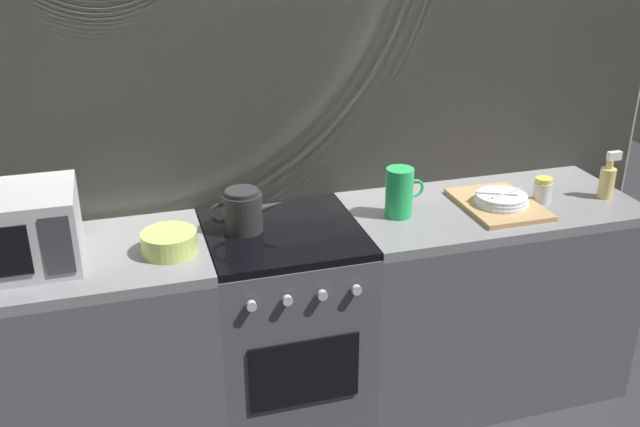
# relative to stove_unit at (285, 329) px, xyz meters

# --- Properties ---
(ground_plane) EXTENTS (8.00, 8.00, 0.00)m
(ground_plane) POSITION_rel_stove_unit_xyz_m (0.00, 0.00, -0.45)
(ground_plane) COLOR #2D2D33
(back_wall) EXTENTS (3.60, 0.05, 2.40)m
(back_wall) POSITION_rel_stove_unit_xyz_m (0.00, 0.32, 0.75)
(back_wall) COLOR #B2AD9E
(back_wall) RESTS_ON ground_plane
(counter_left) EXTENTS (1.20, 0.60, 0.90)m
(counter_left) POSITION_rel_stove_unit_xyz_m (-0.90, 0.00, 0.00)
(counter_left) COLOR #515459
(counter_left) RESTS_ON ground_plane
(stove_unit) EXTENTS (0.60, 0.63, 0.90)m
(stove_unit) POSITION_rel_stove_unit_xyz_m (0.00, 0.00, 0.00)
(stove_unit) COLOR #4C4C51
(stove_unit) RESTS_ON ground_plane
(counter_right) EXTENTS (1.20, 0.60, 0.90)m
(counter_right) POSITION_rel_stove_unit_xyz_m (0.90, 0.00, 0.00)
(counter_right) COLOR #515459
(counter_right) RESTS_ON ground_plane
(microwave) EXTENTS (0.46, 0.35, 0.27)m
(microwave) POSITION_rel_stove_unit_xyz_m (-0.96, -0.02, 0.59)
(microwave) COLOR #B2B2B7
(microwave) RESTS_ON counter_left
(kettle) EXTENTS (0.28, 0.15, 0.17)m
(kettle) POSITION_rel_stove_unit_xyz_m (-0.14, 0.04, 0.53)
(kettle) COLOR #262628
(kettle) RESTS_ON stove_unit
(mixing_bowl) EXTENTS (0.20, 0.20, 0.08)m
(mixing_bowl) POSITION_rel_stove_unit_xyz_m (-0.43, -0.07, 0.49)
(mixing_bowl) COLOR #B7D166
(mixing_bowl) RESTS_ON counter_left
(pitcher) EXTENTS (0.16, 0.11, 0.20)m
(pitcher) POSITION_rel_stove_unit_xyz_m (0.48, 0.00, 0.55)
(pitcher) COLOR green
(pitcher) RESTS_ON counter_right
(dish_pile) EXTENTS (0.30, 0.40, 0.07)m
(dish_pile) POSITION_rel_stove_unit_xyz_m (0.91, -0.04, 0.47)
(dish_pile) COLOR tan
(dish_pile) RESTS_ON counter_right
(spice_jar) EXTENTS (0.08, 0.08, 0.10)m
(spice_jar) POSITION_rel_stove_unit_xyz_m (1.11, -0.03, 0.50)
(spice_jar) COLOR silver
(spice_jar) RESTS_ON counter_right
(spray_bottle) EXTENTS (0.08, 0.06, 0.20)m
(spray_bottle) POSITION_rel_stove_unit_xyz_m (1.39, -0.07, 0.53)
(spray_bottle) COLOR #E5CC72
(spray_bottle) RESTS_ON counter_right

